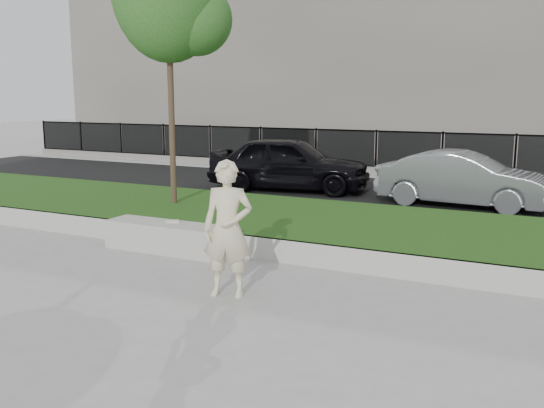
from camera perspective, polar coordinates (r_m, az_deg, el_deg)
The scene contains 12 objects.
ground at distance 9.96m, azimuth -7.48°, elevation -6.17°, with size 90.00×90.00×0.00m, color gray.
grass_bank at distance 12.43m, azimuth 0.22°, elevation -1.79°, with size 34.00×4.00×0.40m, color black.
grass_kerb at distance 10.75m, azimuth -4.41°, elevation -3.76°, with size 34.00×0.08×0.40m, color #ACAAA1.
street at distance 17.48m, azimuth 8.22°, elevation 1.05°, with size 34.00×7.00×0.04m, color black.
far_pavement at distance 21.75m, azimuth 11.97°, elevation 2.86°, with size 34.00×3.00×0.12m, color gray.
iron_fence at distance 20.73m, azimuth 11.32°, elevation 3.87°, with size 32.00×0.30×1.50m.
building_facade at distance 28.49m, azimuth 16.04°, elevation 14.38°, with size 34.00×10.00×10.00m, color #666259.
stone_bench at distance 11.08m, azimuth -9.49°, elevation -3.14°, with size 2.53×0.63×0.52m, color #ACAAA1.
man at distance 8.44m, azimuth -4.19°, elevation -2.37°, with size 0.70×0.46×1.92m, color beige.
book at distance 11.14m, azimuth -9.34°, elevation -1.62°, with size 0.24×0.17×0.03m, color beige.
car_dark at distance 17.53m, azimuth 1.65°, elevation 3.85°, with size 1.86×4.62×1.58m, color black.
car_silver at distance 15.72m, azimuth 17.56°, elevation 2.23°, with size 1.45×4.16×1.37m, color gray.
Camera 1 is at (5.37, -7.89, 2.82)m, focal length 40.00 mm.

